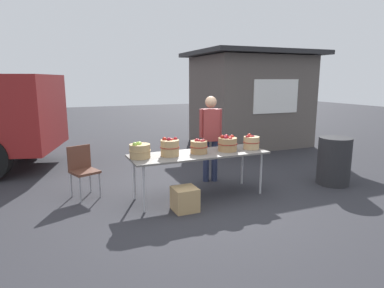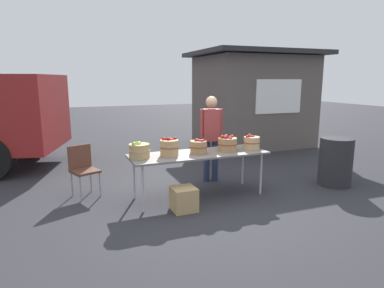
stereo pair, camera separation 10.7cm
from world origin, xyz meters
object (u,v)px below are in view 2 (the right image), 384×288
object	(u,v)px
apple_basket_red_3	(252,142)
folding_chair	(83,166)
market_table	(199,156)
apple_basket_red_2	(227,144)
apple_basket_red_1	(199,147)
apple_basket_green_0	(139,150)
produce_crate	(184,199)
apple_basket_red_0	(169,147)
vendor_adult	(211,132)
trash_barrel	(336,162)

from	to	relation	value
apple_basket_red_3	folding_chair	world-z (taller)	apple_basket_red_3
market_table	apple_basket_red_2	size ratio (longest dim) A/B	6.83
apple_basket_red_1	apple_basket_red_2	size ratio (longest dim) A/B	0.88
apple_basket_green_0	apple_basket_red_2	size ratio (longest dim) A/B	1.01
apple_basket_red_2	produce_crate	distance (m)	1.27
market_table	folding_chair	xyz separation A→B (m)	(-1.79, 0.79, -0.20)
apple_basket_red_0	produce_crate	xyz separation A→B (m)	(0.06, -0.48, -0.71)
apple_basket_red_2	vendor_adult	xyz separation A→B (m)	(0.04, 0.73, 0.09)
apple_basket_red_1	produce_crate	world-z (taller)	apple_basket_red_1
apple_basket_green_0	apple_basket_red_1	xyz separation A→B (m)	(0.98, -0.07, -0.00)
folding_chair	produce_crate	world-z (taller)	folding_chair
apple_basket_red_0	trash_barrel	bearing A→B (deg)	-7.22
apple_basket_red_2	vendor_adult	bearing A→B (deg)	86.72
apple_basket_red_1	produce_crate	xyz separation A→B (m)	(-0.44, -0.46, -0.68)
vendor_adult	produce_crate	distance (m)	1.73
apple_basket_red_3	trash_barrel	bearing A→B (deg)	-11.63
apple_basket_green_0	vendor_adult	distance (m)	1.67
apple_basket_red_3	trash_barrel	size ratio (longest dim) A/B	0.33
apple_basket_green_0	folding_chair	world-z (taller)	apple_basket_green_0
apple_basket_red_2	apple_basket_red_3	xyz separation A→B (m)	(0.47, -0.02, -0.01)
apple_basket_red_3	produce_crate	world-z (taller)	apple_basket_red_3
apple_basket_green_0	produce_crate	bearing A→B (deg)	-44.71
apple_basket_green_0	produce_crate	world-z (taller)	apple_basket_green_0
apple_basket_red_1	apple_basket_red_2	world-z (taller)	apple_basket_red_2
apple_basket_red_3	market_table	bearing A→B (deg)	177.19
apple_basket_red_3	vendor_adult	distance (m)	0.87
apple_basket_red_3	vendor_adult	size ratio (longest dim) A/B	0.18
apple_basket_red_1	apple_basket_red_2	xyz separation A→B (m)	(0.52, -0.02, 0.01)
market_table	produce_crate	bearing A→B (deg)	-133.70
apple_basket_red_3	produce_crate	distance (m)	1.65
vendor_adult	trash_barrel	size ratio (longest dim) A/B	1.84
apple_basket_red_1	apple_basket_red_2	distance (m)	0.52
market_table	produce_crate	world-z (taller)	market_table
apple_basket_red_3	vendor_adult	bearing A→B (deg)	119.58
apple_basket_red_0	folding_chair	xyz separation A→B (m)	(-1.28, 0.77, -0.38)
vendor_adult	produce_crate	xyz separation A→B (m)	(-1.01, -1.17, -0.79)
market_table	vendor_adult	xyz separation A→B (m)	(0.56, 0.70, 0.26)
apple_basket_red_0	trash_barrel	size ratio (longest dim) A/B	0.35
folding_chair	produce_crate	xyz separation A→B (m)	(1.34, -1.26, -0.33)
market_table	vendor_adult	distance (m)	0.93
trash_barrel	market_table	bearing A→B (deg)	171.65
apple_basket_red_1	produce_crate	size ratio (longest dim) A/B	0.83
folding_chair	produce_crate	bearing A→B (deg)	-63.27
apple_basket_green_0	apple_basket_red_0	xyz separation A→B (m)	(0.48, -0.05, 0.02)
apple_basket_red_1	trash_barrel	bearing A→B (deg)	-8.15
apple_basket_green_0	apple_basket_red_0	size ratio (longest dim) A/B	1.09
apple_basket_red_3	vendor_adult	xyz separation A→B (m)	(-0.42, 0.75, 0.10)
apple_basket_red_0	folding_chair	bearing A→B (deg)	148.80
produce_crate	apple_basket_red_1	bearing A→B (deg)	46.37
market_table	trash_barrel	world-z (taller)	trash_barrel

